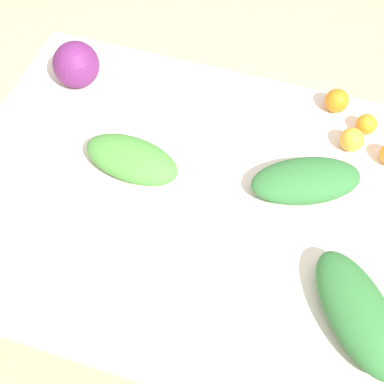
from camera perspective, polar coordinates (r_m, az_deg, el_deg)
The scene contains 9 objects.
ground_plane at distance 2.23m, azimuth -0.00°, elevation -11.50°, with size 8.00×8.00×0.00m, color #C6B289.
dining_table at distance 1.63m, azimuth -0.00°, elevation -2.13°, with size 1.42×1.08×0.77m.
cabbage_purple at distance 1.85m, azimuth -12.25°, elevation 13.15°, with size 0.15×0.15×0.15m, color #6B2366.
greens_bunch_kale at distance 1.57m, azimuth 12.05°, elevation 1.20°, with size 0.32×0.16×0.09m, color #337538.
greens_bunch_chard at distance 1.59m, azimuth -6.48°, elevation 3.50°, with size 0.29×0.15×0.09m, color #4C933D.
greens_bunch_dandelion at distance 1.39m, azimuth 17.29°, elevation -12.18°, with size 0.35×0.15×0.10m, color #337538.
orange_0 at distance 1.70m, azimuth 16.69°, elevation 5.37°, with size 0.07×0.07×0.07m, color #F9A833.
orange_1 at distance 1.80m, azimuth 15.17°, elevation 9.37°, with size 0.08×0.08×0.08m, color orange.
orange_3 at distance 1.77m, azimuth 18.11°, elevation 6.89°, with size 0.07×0.07×0.07m, color orange.
Camera 1 is at (0.27, -0.83, 2.05)m, focal length 50.00 mm.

